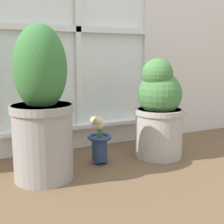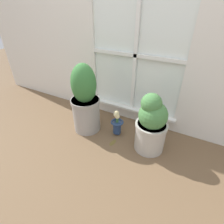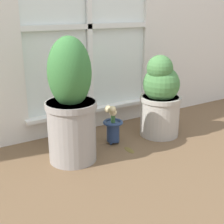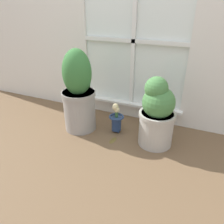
# 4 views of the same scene
# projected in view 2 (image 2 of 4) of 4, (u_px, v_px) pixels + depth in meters

# --- Properties ---
(ground_plane) EXTENTS (10.00, 10.00, 0.00)m
(ground_plane) POSITION_uv_depth(u_px,v_px,m) (108.00, 147.00, 1.76)
(ground_plane) COLOR brown
(potted_plant_left) EXTENTS (0.31, 0.31, 0.76)m
(potted_plant_left) POSITION_uv_depth(u_px,v_px,m) (85.00, 101.00, 1.83)
(potted_plant_left) COLOR #9E9993
(potted_plant_left) RESTS_ON ground_plane
(potted_plant_right) EXTENTS (0.30, 0.30, 0.60)m
(potted_plant_right) POSITION_uv_depth(u_px,v_px,m) (151.00, 125.00, 1.60)
(potted_plant_right) COLOR #B7B2A8
(potted_plant_right) RESTS_ON ground_plane
(flower_vase) EXTENTS (0.14, 0.14, 0.28)m
(flower_vase) POSITION_uv_depth(u_px,v_px,m) (117.00, 124.00, 1.87)
(flower_vase) COLOR navy
(flower_vase) RESTS_ON ground_plane
(fallen_leaf) EXTENTS (0.05, 0.11, 0.01)m
(fallen_leaf) POSITION_uv_depth(u_px,v_px,m) (113.00, 142.00, 1.81)
(fallen_leaf) COLOR brown
(fallen_leaf) RESTS_ON ground_plane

